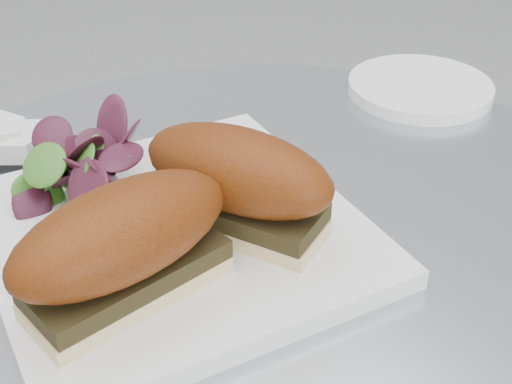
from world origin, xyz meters
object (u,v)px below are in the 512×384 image
(sandwich_left, at_px, (123,244))
(saucer, at_px, (420,88))
(plate, at_px, (173,234))
(sandwich_right, at_px, (238,180))

(sandwich_left, xyz_separation_m, saucer, (0.39, 0.17, -0.05))
(plate, bearing_deg, sandwich_right, -32.81)
(plate, height_order, sandwich_left, sandwich_left)
(plate, xyz_separation_m, sandwich_left, (-0.06, -0.06, 0.05))
(sandwich_right, relative_size, saucer, 1.06)
(saucer, bearing_deg, sandwich_right, -154.60)
(plate, height_order, sandwich_right, sandwich_right)
(plate, distance_m, sandwich_right, 0.07)
(sandwich_left, distance_m, sandwich_right, 0.10)
(plate, distance_m, sandwich_left, 0.09)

